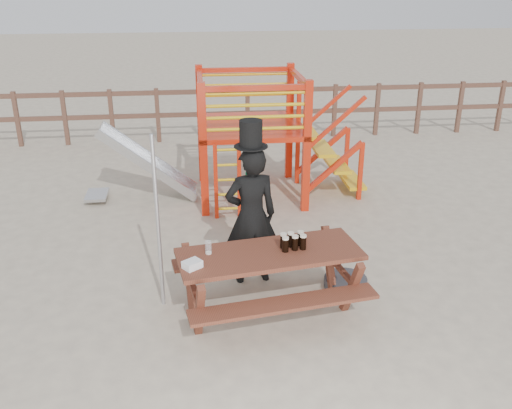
% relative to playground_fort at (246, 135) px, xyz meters
% --- Properties ---
extents(ground, '(60.00, 60.00, 0.00)m').
position_rel_playground_fort_xyz_m(ground, '(-0.12, -3.58, -1.07)').
color(ground, '#C1B296').
rests_on(ground, ground).
extents(back_fence, '(15.09, 0.09, 1.20)m').
position_rel_playground_fort_xyz_m(back_fence, '(-0.12, 3.42, -0.34)').
color(back_fence, brown).
rests_on(back_fence, ground).
extents(playground_fort, '(4.71, 1.84, 2.10)m').
position_rel_playground_fort_xyz_m(playground_fort, '(0.00, 0.00, 0.00)').
color(playground_fort, red).
rests_on(playground_fort, ground).
extents(picnic_table, '(2.19, 1.68, 0.78)m').
position_rel_playground_fort_xyz_m(picnic_table, '(-0.10, -3.65, -0.58)').
color(picnic_table, brown).
rests_on(picnic_table, ground).
extents(man_with_hat, '(0.68, 0.50, 2.06)m').
position_rel_playground_fort_xyz_m(man_with_hat, '(-0.22, -2.88, -0.15)').
color(man_with_hat, black).
rests_on(man_with_hat, ground).
extents(metal_pole, '(0.05, 0.05, 2.05)m').
position_rel_playground_fort_xyz_m(metal_pole, '(-1.30, -3.33, -0.05)').
color(metal_pole, '#B2B2B7').
rests_on(metal_pole, ground).
extents(parasol_base, '(0.53, 0.53, 0.22)m').
position_rel_playground_fort_xyz_m(parasol_base, '(0.92, -3.19, -1.01)').
color(parasol_base, '#343439').
rests_on(parasol_base, ground).
extents(paper_bag, '(0.23, 0.22, 0.08)m').
position_rel_playground_fort_xyz_m(paper_bag, '(-0.94, -3.91, -0.26)').
color(paper_bag, white).
rests_on(paper_bag, picnic_table).
extents(stout_pints, '(0.28, 0.20, 0.17)m').
position_rel_playground_fort_xyz_m(stout_pints, '(0.17, -3.59, -0.21)').
color(stout_pints, black).
rests_on(stout_pints, picnic_table).
extents(empty_glasses, '(0.07, 0.07, 0.15)m').
position_rel_playground_fort_xyz_m(empty_glasses, '(-0.76, -3.61, -0.23)').
color(empty_glasses, silver).
rests_on(empty_glasses, picnic_table).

